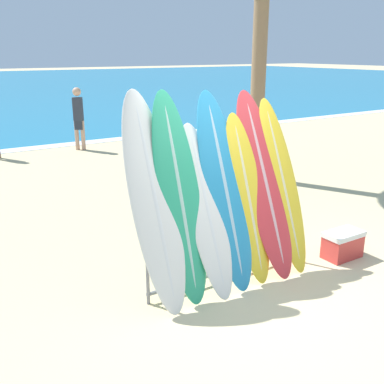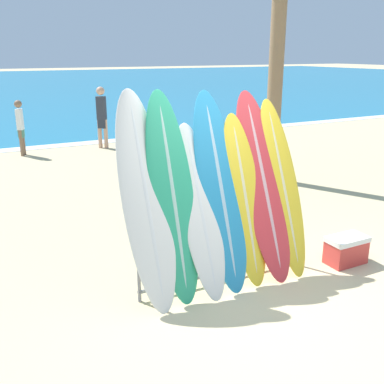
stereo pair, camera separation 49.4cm
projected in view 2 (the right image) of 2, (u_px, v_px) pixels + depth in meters
The scene contains 12 objects.
ground_plane at pixel (271, 299), 5.29m from camera, with size 160.00×160.00×0.00m, color #CCB789.
surfboard_rack at pixel (222, 244), 5.57m from camera, with size 2.24×0.04×0.94m.
surfboard_slot_0 at pixel (146, 200), 5.00m from camera, with size 0.57×1.02×2.41m.
surfboard_slot_1 at pixel (173, 197), 5.13m from camera, with size 0.54×0.84×2.39m.
surfboard_slot_2 at pixel (200, 211), 5.28m from camera, with size 0.49×0.93×1.99m.
surfboard_slot_3 at pixel (220, 191), 5.42m from camera, with size 0.58×0.96×2.36m.
surfboard_slot_4 at pixel (245, 199), 5.56m from camera, with size 0.49×0.80×2.07m.
surfboard_slot_5 at pixel (263, 185), 5.71m from camera, with size 0.60×1.07×2.33m.
surfboard_slot_6 at pixel (283, 187), 5.84m from camera, with size 0.48×0.98×2.21m.
person_near_water at pixel (102, 115), 13.29m from camera, with size 0.31×0.29×1.81m.
person_mid_beach at pixel (20, 126), 12.37m from camera, with size 0.22×0.26×1.53m.
cooler_box at pixel (346, 250), 6.14m from camera, with size 0.56×0.33×0.39m.
Camera 2 is at (-2.97, -3.72, 2.79)m, focal length 42.00 mm.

